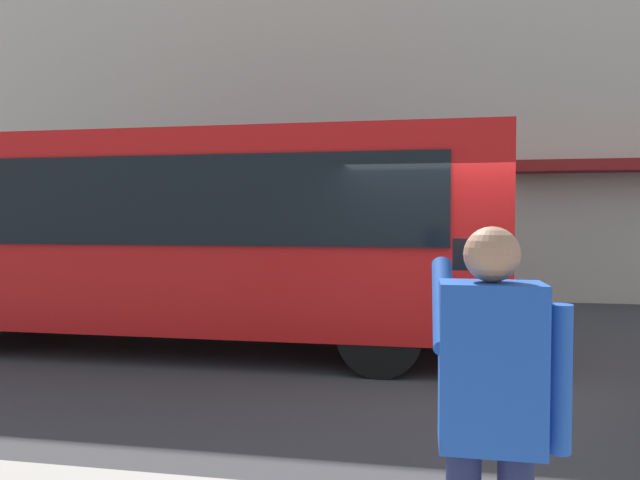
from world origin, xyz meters
TOP-DOWN VIEW (x-y plane):
  - ground_plane at (0.00, 0.00)m, footprint 60.00×60.00m
  - building_facade_far at (-0.02, -6.80)m, footprint 28.00×1.55m
  - red_bus at (3.87, -0.77)m, footprint 9.05×2.54m
  - pedestrian_photographer at (0.09, 4.74)m, footprint 0.53×0.52m

SIDE VIEW (x-z plane):
  - ground_plane at x=0.00m, z-range 0.00..0.00m
  - pedestrian_photographer at x=0.09m, z-range 0.29..1.99m
  - red_bus at x=3.87m, z-range 0.14..3.22m
  - building_facade_far at x=-0.02m, z-range -0.01..11.99m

